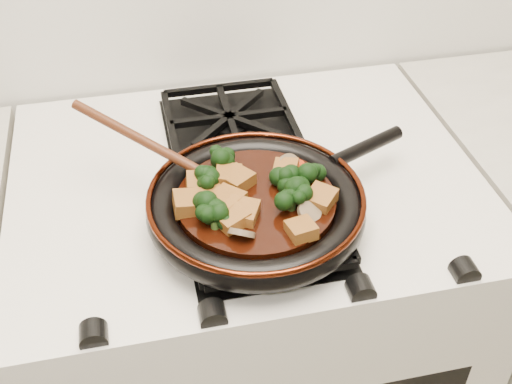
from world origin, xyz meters
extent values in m
cube|color=silver|center=(0.00, 1.69, 0.45)|extent=(0.76, 0.60, 0.90)
cylinder|color=black|center=(-0.01, 1.56, 0.93)|extent=(0.29, 0.29, 0.01)
torus|color=black|center=(-0.01, 1.56, 0.94)|extent=(0.32, 0.32, 0.04)
torus|color=#401509|center=(-0.01, 1.56, 0.96)|extent=(0.31, 0.31, 0.01)
cylinder|color=black|center=(0.19, 1.65, 0.96)|extent=(0.14, 0.08, 0.02)
cylinder|color=black|center=(-0.01, 1.56, 0.95)|extent=(0.23, 0.23, 0.02)
cube|color=brown|center=(-0.04, 1.61, 0.97)|extent=(0.05, 0.05, 0.03)
cube|color=brown|center=(-0.04, 1.53, 0.97)|extent=(0.06, 0.06, 0.03)
cube|color=brown|center=(0.08, 1.53, 0.97)|extent=(0.06, 0.06, 0.03)
cube|color=brown|center=(-0.05, 1.52, 0.97)|extent=(0.06, 0.06, 0.03)
cube|color=brown|center=(-0.07, 1.57, 0.97)|extent=(0.05, 0.05, 0.02)
cube|color=brown|center=(-0.05, 1.55, 0.97)|extent=(0.06, 0.06, 0.03)
cube|color=brown|center=(-0.03, 1.60, 0.97)|extent=(0.06, 0.06, 0.02)
cube|color=brown|center=(0.04, 1.60, 0.97)|extent=(0.05, 0.05, 0.03)
cube|color=brown|center=(-0.10, 1.56, 0.97)|extent=(0.05, 0.04, 0.03)
cube|color=brown|center=(-0.08, 1.60, 0.97)|extent=(0.04, 0.04, 0.03)
cube|color=brown|center=(0.03, 1.48, 0.97)|extent=(0.04, 0.04, 0.02)
cylinder|color=#AC2204|center=(0.04, 1.55, 0.96)|extent=(0.03, 0.03, 0.02)
cylinder|color=#AC2204|center=(0.06, 1.61, 0.96)|extent=(0.03, 0.03, 0.01)
cylinder|color=#AC2204|center=(-0.04, 1.52, 0.96)|extent=(0.03, 0.03, 0.02)
cylinder|color=#AC2204|center=(-0.06, 1.53, 0.96)|extent=(0.03, 0.03, 0.02)
cylinder|color=#AC2204|center=(-0.05, 1.59, 0.96)|extent=(0.03, 0.03, 0.01)
cylinder|color=#AC2204|center=(-0.05, 1.60, 0.96)|extent=(0.03, 0.03, 0.01)
cylinder|color=#7A6346|center=(0.05, 1.51, 0.97)|extent=(0.05, 0.04, 0.03)
cylinder|color=#7A6346|center=(0.05, 1.62, 0.97)|extent=(0.05, 0.04, 0.03)
cylinder|color=#7A6346|center=(-0.05, 1.49, 0.97)|extent=(0.05, 0.05, 0.03)
ellipsoid|color=#49210F|center=(-0.06, 1.61, 0.96)|extent=(0.07, 0.07, 0.02)
cylinder|color=#49210F|center=(-0.15, 1.68, 1.00)|extent=(0.02, 0.02, 0.25)
camera|label=1|loc=(-0.16, 0.88, 1.55)|focal=45.00mm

